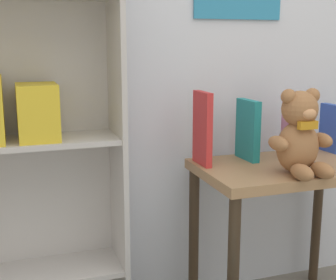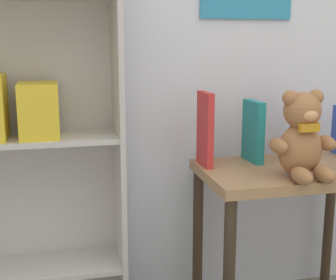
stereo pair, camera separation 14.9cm
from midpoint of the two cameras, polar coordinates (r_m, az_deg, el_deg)
name	(u,v)px [view 2 (the right image)]	position (r m, az deg, el deg)	size (l,w,h in m)	color
bookshelf_side	(13,106)	(1.63, -15.89, 3.99)	(0.71, 0.24, 1.46)	#BCB7B2
display_table	(288,194)	(1.80, 16.80, -6.39)	(0.64, 0.41, 0.60)	#9E754C
teddy_bear	(302,138)	(1.63, 18.61, 0.21)	(0.22, 0.20, 0.29)	#99663D
book_standing_red	(205,129)	(1.70, 7.05, 1.31)	(0.02, 0.13, 0.27)	red
book_standing_teal	(253,131)	(1.80, 12.70, 1.01)	(0.03, 0.14, 0.23)	teal
book_standing_pink	(302,130)	(1.88, 18.22, 1.12)	(0.04, 0.12, 0.23)	#D17093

